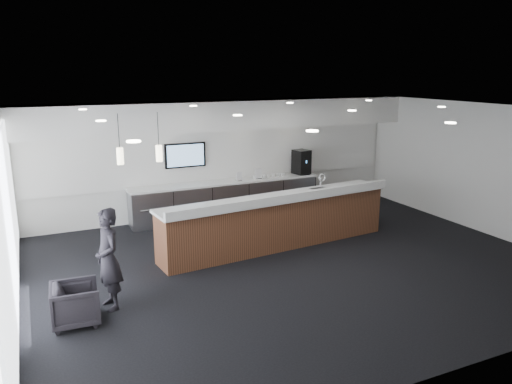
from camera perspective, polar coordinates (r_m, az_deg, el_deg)
name	(u,v)px	position (r m, az deg, el deg)	size (l,w,h in m)	color
ground	(295,264)	(10.00, 4.46, -8.20)	(10.00, 10.00, 0.00)	black
ceiling	(298,111)	(9.30, 4.81, 9.20)	(10.00, 8.00, 0.02)	black
back_wall	(221,158)	(13.09, -4.00, 3.94)	(10.00, 0.02, 3.00)	silver
left_wall	(5,223)	(8.38, -26.78, -3.23)	(0.02, 8.00, 3.00)	silver
right_wall	(485,169)	(12.72, 24.69, 2.40)	(0.02, 8.00, 3.00)	silver
soffit_bulkhead	(227,115)	(12.53, -3.34, 8.81)	(10.00, 0.90, 0.70)	white
alcove_panel	(222,154)	(13.05, -3.96, 4.35)	(9.80, 0.06, 1.40)	white
window_blinds_wall	(8,223)	(8.38, -26.50, -3.20)	(0.04, 7.36, 2.55)	#A5B6C6
back_credenza	(227,199)	(12.98, -3.35, -0.75)	(5.06, 0.66, 0.95)	gray
wall_tv	(185,155)	(12.66, -8.09, 4.19)	(1.05, 0.08, 0.62)	black
pendant_left	(160,154)	(9.25, -10.91, 4.29)	(0.12, 0.12, 0.30)	#FFF2C6
pendant_right	(121,157)	(9.11, -15.19, 3.91)	(0.12, 0.12, 0.30)	#FFF2C6
ceiling_can_lights	(298,113)	(9.30, 4.80, 9.02)	(7.00, 5.00, 0.02)	white
service_counter	(277,221)	(10.75, 2.45, -3.32)	(5.40, 1.38, 1.49)	#472917
coffee_machine	(301,162)	(13.73, 5.20, 3.44)	(0.44, 0.53, 0.66)	black
info_sign_left	(239,176)	(12.85, -1.93, 1.79)	(0.16, 0.02, 0.22)	white
info_sign_right	(258,174)	(13.07, 0.27, 2.11)	(0.20, 0.02, 0.27)	white
armchair	(76,304)	(8.15, -19.91, -11.93)	(0.68, 0.70, 0.64)	black
lounge_guest	(108,259)	(8.29, -16.52, -7.37)	(0.60, 0.40, 1.65)	black
cup_0	(283,174)	(13.44, 3.09, 2.03)	(0.10, 0.10, 0.09)	white
cup_1	(278,175)	(13.38, 2.56, 1.98)	(0.10, 0.10, 0.09)	white
cup_2	(274,175)	(13.32, 2.02, 1.93)	(0.10, 0.10, 0.09)	white
cup_3	(269,176)	(13.26, 1.48, 1.88)	(0.10, 0.10, 0.09)	white
cup_4	(264,176)	(13.20, 0.94, 1.82)	(0.10, 0.10, 0.09)	white
cup_5	(259,177)	(13.14, 0.39, 1.77)	(0.10, 0.10, 0.09)	white
cup_6	(255,177)	(13.08, -0.17, 1.72)	(0.10, 0.10, 0.09)	white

